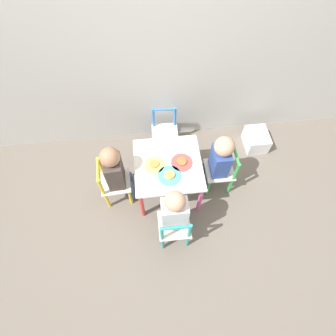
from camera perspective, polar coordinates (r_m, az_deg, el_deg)
ground_plane at (r=2.63m, az=0.00°, el=-4.24°), size 6.00×6.00×0.00m
house_wall at (r=2.19m, az=-2.36°, el=30.24°), size 6.00×0.06×2.60m
kids_table at (r=2.30m, az=0.00°, el=0.03°), size 0.58×0.58×0.44m
chair_teal at (r=2.21m, az=1.37°, el=-12.87°), size 0.26×0.26×0.51m
chair_green at (r=2.49m, az=11.58°, el=-0.52°), size 0.26×0.26×0.51m
chair_yellow at (r=2.42m, az=-11.81°, el=-3.15°), size 0.27×0.27×0.51m
chair_blue at (r=2.70m, az=-0.71°, el=7.72°), size 0.27×0.27×0.51m
child_front at (r=2.04m, az=1.28°, el=-9.53°), size 0.20×0.21×0.75m
child_right at (r=2.32m, az=10.91°, el=1.68°), size 0.22×0.20×0.71m
child_left at (r=2.25m, az=-11.16°, el=-0.63°), size 0.22×0.21×0.74m
plate_front at (r=2.18m, az=0.33°, el=-1.61°), size 0.20×0.20×0.03m
plate_right at (r=2.25m, az=2.98°, el=1.26°), size 0.18×0.18×0.03m
plate_left at (r=2.24m, az=-3.00°, el=0.72°), size 0.17×0.17×0.03m
storage_bin at (r=2.99m, az=18.62°, el=5.89°), size 0.22×0.27×0.19m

